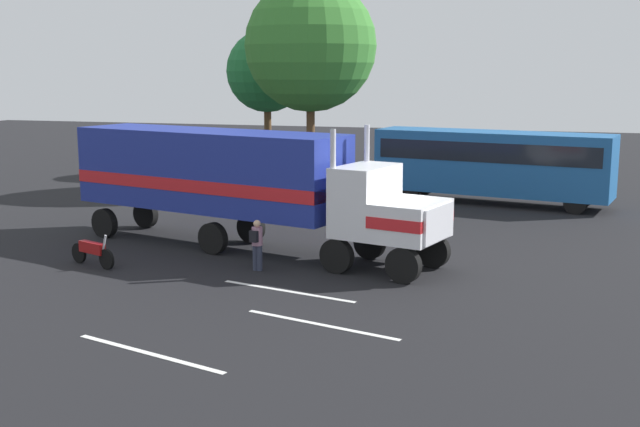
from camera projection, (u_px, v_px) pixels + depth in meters
name	position (u px, v px, depth m)	size (l,w,h in m)	color
ground_plane	(383.00, 267.00, 25.51)	(120.00, 120.00, 0.00)	black
lane_stripe_near	(288.00, 291.00, 22.76)	(4.40, 0.16, 0.01)	silver
lane_stripe_mid	(321.00, 325.00, 19.79)	(4.40, 0.16, 0.01)	silver
lane_stripe_far	(149.00, 353.00, 17.80)	(4.40, 0.16, 0.01)	silver
semi_truck	(234.00, 178.00, 27.79)	(14.30, 6.24, 4.50)	silver
person_bystander	(257.00, 243.00, 24.97)	(0.35, 0.47, 1.63)	#2D3347
parked_bus	(492.00, 160.00, 37.34)	(11.29, 4.70, 3.40)	#1E5999
parked_car	(268.00, 189.00, 36.72)	(4.53, 2.14, 1.57)	#B7B7BC
motorcycle	(93.00, 252.00, 25.61)	(2.00, 0.87, 1.12)	black
tree_left	(267.00, 72.00, 47.47)	(4.92, 4.92, 8.62)	brown
tree_center	(310.00, 46.00, 40.86)	(6.85, 6.85, 10.92)	brown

